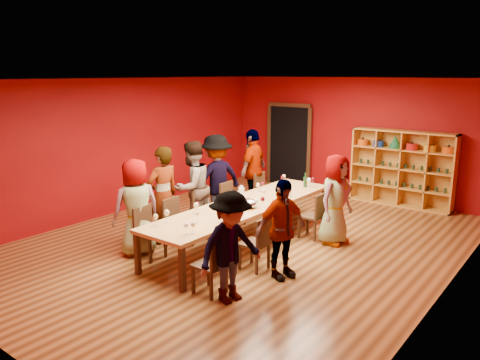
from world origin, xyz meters
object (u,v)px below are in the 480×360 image
chair_person_right_0 (214,262)px  person_left_2 (192,187)px  person_left_3 (216,179)px  tasting_table (246,207)px  shelving_unit (402,165)px  chair_person_left_3 (230,201)px  chair_person_left_4 (263,190)px  wine_bottle (305,182)px  chair_person_right_3 (315,213)px  chair_person_right_1 (258,241)px  person_left_4 (253,170)px  person_left_0 (136,207)px  person_right_0 (230,247)px  person_right_1 (282,229)px  spittoon_bowl (248,204)px  chair_person_left_2 (204,210)px  person_left_1 (163,195)px  chair_person_left_1 (176,220)px  chair_person_left_0 (147,230)px  person_right_3 (335,199)px

chair_person_right_0 → person_left_2: bearing=139.5°
person_left_3 → tasting_table: bearing=79.4°
tasting_table → person_left_2: size_ratio=2.46×
shelving_unit → chair_person_left_3: size_ratio=2.70×
chair_person_left_4 → wine_bottle: size_ratio=2.88×
shelving_unit → person_left_3: (-2.68, -3.64, -0.05)m
person_left_3 → chair_person_right_0: person_left_3 is taller
chair_person_right_0 → chair_person_right_3: size_ratio=1.00×
chair_person_right_1 → tasting_table: bearing=136.3°
person_left_4 → wine_bottle: (1.41, -0.06, -0.07)m
person_left_0 → person_right_0: person_left_0 is taller
chair_person_left_4 → chair_person_right_3: (1.82, -0.88, 0.00)m
person_left_2 → chair_person_left_3: size_ratio=2.05×
chair_person_left_4 → person_right_1: person_right_1 is taller
chair_person_left_4 → spittoon_bowl: spittoon_bowl is taller
chair_person_left_2 → chair_person_left_3: size_ratio=1.00×
person_left_1 → person_left_2: bearing=-174.3°
shelving_unit → person_right_0: shelving_unit is taller
shelving_unit → person_left_4: person_left_4 is taller
person_right_0 → person_right_1: (0.13, 1.08, -0.01)m
chair_person_left_1 → chair_person_left_3: 1.59m
chair_person_left_0 → person_left_0: size_ratio=0.52×
chair_person_left_3 → wine_bottle: size_ratio=2.88×
tasting_table → chair_person_left_2: (-0.91, -0.14, -0.20)m
person_left_0 → person_left_2: size_ratio=0.93×
chair_person_left_0 → person_left_1: person_left_1 is taller
shelving_unit → chair_person_right_0: 6.31m
person_left_1 → chair_person_right_1: bearing=97.1°
spittoon_bowl → wine_bottle: wine_bottle is taller
chair_person_left_1 → person_left_3: size_ratio=0.48×
person_left_1 → person_right_1: bearing=96.9°
tasting_table → chair_person_left_1: bearing=-134.9°
spittoon_bowl → person_left_2: bearing=179.0°
chair_person_left_0 → person_right_3: person_right_3 is taller
person_right_3 → person_left_2: bearing=120.1°
chair_person_right_0 → wine_bottle: size_ratio=2.88×
person_left_1 → person_right_0: (2.43, -1.04, -0.12)m
shelving_unit → chair_person_left_2: 5.05m
tasting_table → person_left_1: size_ratio=2.47×
person_right_1 → person_left_3: bearing=78.4°
chair_person_left_3 → spittoon_bowl: bearing=-37.7°
shelving_unit → chair_person_left_4: shelving_unit is taller
chair_person_left_4 → person_right_1: 3.56m
person_right_3 → person_left_1: bearing=132.9°
chair_person_left_2 → spittoon_bowl: bearing=-1.3°
person_left_4 → chair_person_right_1: 3.49m
shelving_unit → chair_person_left_1: bearing=-113.8°
chair_person_left_1 → wine_bottle: (1.12, 2.73, 0.37)m
chair_person_left_3 → chair_person_right_3: (1.82, 0.33, 0.00)m
person_left_0 → person_right_1: person_left_0 is taller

